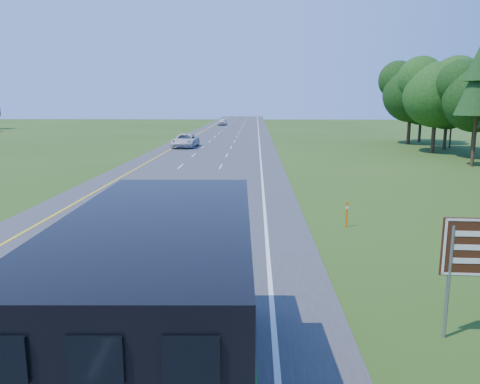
% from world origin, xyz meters
% --- Properties ---
extents(road, '(15.00, 260.00, 0.04)m').
position_xyz_m(road, '(0.00, 50.00, 0.02)').
color(road, '#38383A').
rests_on(road, ground).
extents(lane_markings, '(11.15, 260.00, 0.01)m').
position_xyz_m(lane_markings, '(0.00, 50.00, 0.04)').
color(lane_markings, yellow).
rests_on(lane_markings, road).
extents(horse_truck, '(3.17, 9.31, 4.08)m').
position_xyz_m(horse_truck, '(3.45, 3.94, 2.22)').
color(horse_truck, black).
rests_on(horse_truck, road).
extents(white_suv, '(3.12, 6.30, 1.72)m').
position_xyz_m(white_suv, '(-4.05, 55.83, 0.90)').
color(white_suv, silver).
rests_on(white_suv, road).
extents(far_car, '(2.02, 4.88, 1.65)m').
position_xyz_m(far_car, '(-3.24, 111.46, 0.87)').
color(far_car, silver).
rests_on(far_car, road).
extents(delineator, '(0.10, 0.06, 1.23)m').
position_xyz_m(delineator, '(9.32, 17.73, 0.66)').
color(delineator, '#DF5F0B').
rests_on(delineator, ground).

